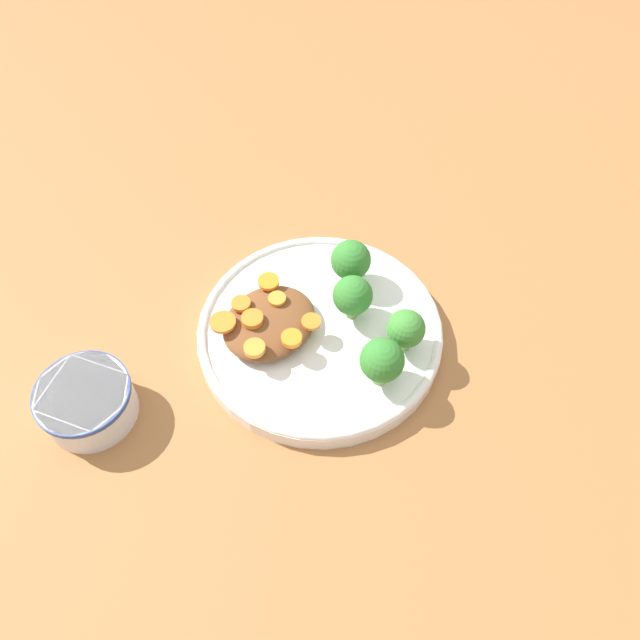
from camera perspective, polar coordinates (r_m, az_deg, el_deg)
ground_plane at (r=0.70m, az=0.00°, el=-1.66°), size 4.00×4.00×0.00m
plate at (r=0.69m, az=0.00°, el=-1.05°), size 0.27×0.27×0.02m
dip_bowl at (r=0.67m, az=-20.57°, el=-6.93°), size 0.10×0.10×0.04m
stew_mound at (r=0.67m, az=-4.66°, el=-0.24°), size 0.11×0.09×0.02m
broccoli_floret_0 at (r=0.67m, az=3.00°, el=2.21°), size 0.04×0.04×0.06m
broccoli_floret_1 at (r=0.62m, az=5.68°, el=-3.76°), size 0.05×0.05×0.06m
broccoli_floret_2 at (r=0.65m, az=7.84°, el=-0.86°), size 0.04×0.04×0.05m
broccoli_floret_3 at (r=0.70m, az=2.83°, el=5.40°), size 0.05×0.05×0.06m
carrot_slice_0 at (r=0.69m, az=-4.73°, el=3.54°), size 0.02×0.02×0.00m
carrot_slice_1 at (r=0.66m, az=-1.10°, el=0.08°), size 0.02×0.02×0.00m
carrot_slice_2 at (r=0.66m, az=-6.20°, el=0.10°), size 0.02×0.02×0.01m
carrot_slice_3 at (r=0.68m, az=-3.95°, el=1.96°), size 0.02×0.02×0.00m
carrot_slice_4 at (r=0.66m, az=-8.88°, el=-0.20°), size 0.03×0.03×0.00m
carrot_slice_5 at (r=0.65m, az=-2.93°, el=-1.44°), size 0.02×0.02×0.01m
carrot_slice_6 at (r=0.68m, az=-7.25°, el=1.51°), size 0.02×0.02×0.00m
carrot_slice_7 at (r=0.64m, az=-6.01°, el=-2.57°), size 0.02×0.02×0.01m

